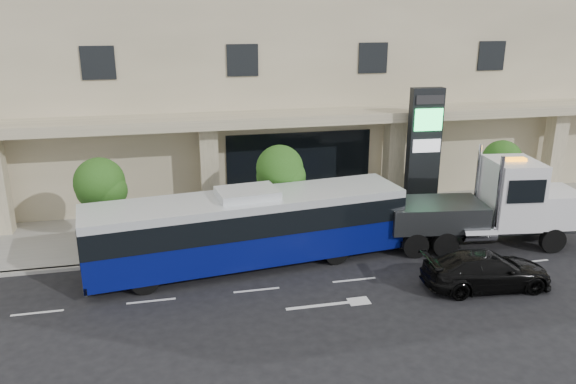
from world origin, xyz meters
name	(u,v)px	position (x,y,z in m)	size (l,w,h in m)	color
ground	(343,264)	(0.00, 0.00, 0.00)	(120.00, 120.00, 0.00)	black
sidewalk	(313,222)	(0.00, 5.00, 0.07)	(120.00, 6.00, 0.15)	gray
curb	(329,245)	(0.00, 2.00, 0.07)	(120.00, 0.30, 0.15)	gray
convention_center	(272,18)	(0.00, 15.42, 9.97)	(60.00, 17.60, 20.00)	tan
tree_left	(100,186)	(-9.97, 3.59, 3.11)	(2.27, 2.20, 4.22)	#422B19
tree_mid	(280,172)	(-1.97, 3.59, 3.26)	(2.28, 2.20, 4.38)	#422B19
tree_right	(502,163)	(9.53, 3.59, 3.04)	(2.10, 2.00, 4.04)	#422B19
city_bus	(248,227)	(-3.94, 0.89, 1.73)	(13.62, 4.45, 3.39)	black
tow_truck	(491,207)	(7.21, 0.62, 1.87)	(10.03, 3.56, 4.54)	#2D3033
black_sedan	(486,270)	(4.82, -3.19, 0.73)	(2.05, 5.03, 1.46)	black
signage_pylon	(423,152)	(5.75, 4.80, 3.51)	(1.69, 0.70, 6.63)	black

